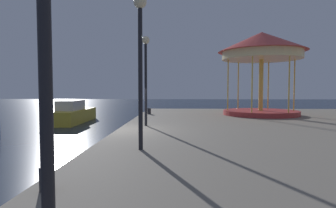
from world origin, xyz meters
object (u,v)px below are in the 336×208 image
Objects in this scene: lamp_post_far_end at (146,64)px; bollard_center at (47,178)px; motorboat_yellow at (72,114)px; lamp_post_mid_promenade at (140,44)px; carousel at (262,53)px; bollard_north at (149,111)px.

bollard_center is at bearing -94.80° from lamp_post_far_end.
bollard_center is at bearing -70.20° from motorboat_yellow.
lamp_post_mid_promenade is 1.03× the size of lamp_post_far_end.
motorboat_yellow is 1.42× the size of lamp_post_mid_promenade.
carousel reaches higher than bollard_center.
bollard_center is at bearing -118.75° from carousel.
carousel is 1.37× the size of lamp_post_far_end.
lamp_post_far_end is (-0.44, 5.07, -0.07)m from lamp_post_mid_promenade.
bollard_center is (-7.56, -13.77, -3.79)m from carousel.
carousel reaches higher than lamp_post_far_end.
bollard_north is at bearing 176.78° from carousel.
motorboat_yellow is at bearing 118.18° from lamp_post_mid_promenade.
lamp_post_mid_promenade is 10.46× the size of bollard_center.
bollard_north is (5.94, -1.72, 0.36)m from motorboat_yellow.
motorboat_yellow is 6.20m from bollard_north.
lamp_post_far_end is (6.41, -7.72, 2.97)m from motorboat_yellow.
lamp_post_mid_promenade reaches higher than bollard_center.
lamp_post_mid_promenade reaches higher than lamp_post_far_end.
carousel reaches higher than motorboat_yellow.
lamp_post_far_end reaches higher than bollard_north.
carousel is at bearing -9.13° from motorboat_yellow.
lamp_post_mid_promenade is at bearing -61.82° from motorboat_yellow.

